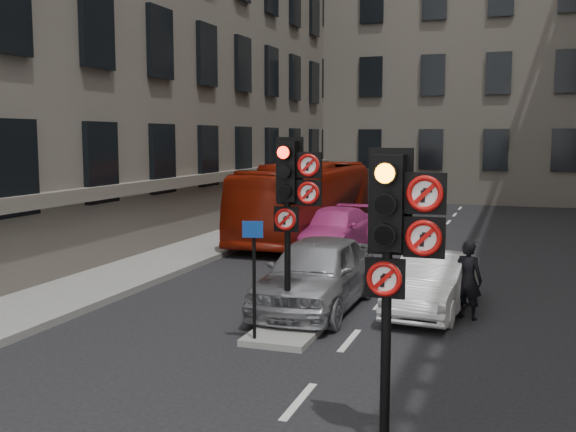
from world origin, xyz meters
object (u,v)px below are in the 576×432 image
Objects in this scene: motorcyclist at (468,280)px; info_sign at (254,263)px; car_silver at (317,273)px; car_white at (433,283)px; car_pink at (333,229)px; motorcycle at (320,291)px; bus_red at (306,201)px; signal_near at (395,235)px; signal_far at (292,192)px.

info_sign is at bearing 61.24° from motorcyclist.
car_white is (2.40, 0.55, -0.17)m from car_silver.
car_white is 8.01m from car_pink.
car_silver reaches higher than motorcycle.
motorcycle is (3.43, -10.01, -0.90)m from bus_red.
car_silver is (-2.71, 6.01, -1.80)m from signal_near.
signal_far is at bearing -72.76° from bus_red.
signal_far reaches higher than car_white.
car_white is (-0.31, 6.56, -1.96)m from signal_near.
bus_red reaches higher than motorcyclist.
signal_far is at bearing 47.28° from info_sign.
bus_red is 10.62m from motorcycle.
bus_red reaches higher than car_pink.
signal_near is 4.77m from signal_far.
car_silver is at bearing -70.26° from bus_red.
signal_far is at bearing 123.02° from signal_near.
car_pink is 0.48× the size of bus_red.
car_pink is at bearing 126.32° from car_white.
car_pink is 7.95m from motorcycle.
info_sign is (-3.46, -3.05, 0.68)m from motorcyclist.
motorcyclist is (0.43, 6.24, -1.77)m from signal_near.
bus_red is (-3.39, 11.73, -1.33)m from signal_far.
signal_far is 1.52m from info_sign.
info_sign is (-3.04, 3.19, -1.09)m from signal_near.
bus_red is 6.32× the size of motorcycle.
signal_near is 4.54m from info_sign.
car_white is at bearing 13.92° from car_silver.
signal_near is 6.50m from motorcyclist.
signal_far is 9.84m from car_pink.
signal_near is 0.36× the size of bus_red.
signal_near reaches higher than car_pink.
info_sign is at bearing -99.46° from motorcycle.
motorcycle is at bearing 114.04° from signal_near.
bus_red is at bearing 110.83° from signal_near.
signal_far reaches higher than car_silver.
car_silver is at bearing 69.01° from info_sign.
signal_far is 4.02m from car_white.
bus_red reaches higher than car_white.
motorcycle is 2.78m from info_sign.
motorcycle is (0.16, -0.28, -0.32)m from car_silver.
motorcycle is 0.74× the size of info_sign.
signal_far is 2.29× the size of motorcycle.
signal_far is 0.36× the size of bus_red.
car_pink is (-1.65, 7.46, -0.11)m from car_silver.
motorcyclist is 0.76× the size of info_sign.
signal_far reaches higher than info_sign.
bus_red is (-1.62, 2.27, 0.69)m from car_pink.
car_white is 0.38× the size of bus_red.
motorcyclist is at bearing 86.09° from signal_near.
car_white is 10.81m from bus_red.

